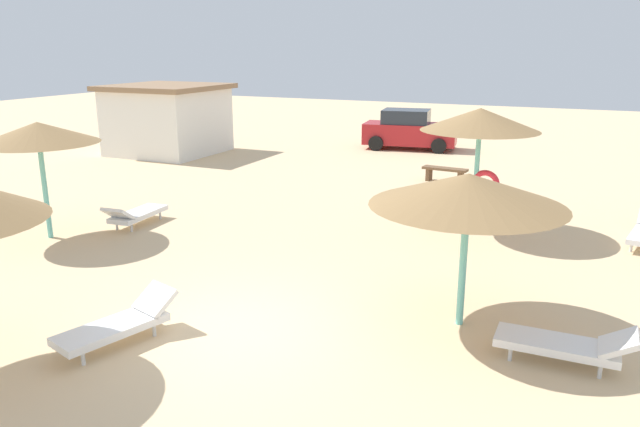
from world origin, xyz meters
The scene contains 11 objects.
ground_plane centered at (0.00, 0.00, 0.00)m, with size 80.00×80.00×0.00m, color #DBBA8C.
parasol_2 centered at (3.14, 1.66, 2.28)m, with size 3.10×3.10×2.54m.
parasol_3 centered at (-6.79, 2.33, 2.51)m, with size 2.73×2.73×2.76m.
parasol_4 centered at (2.33, 7.10, 2.71)m, with size 2.83×2.83×3.02m.
lounger_0 centered at (-1.52, -1.16, 0.32)m, with size 1.16×2.00×0.70m.
lounger_2 centered at (4.81, 0.96, 0.31)m, with size 1.91×0.65×0.65m.
lounger_3 centered at (-5.58, 3.94, 0.31)m, with size 0.76×1.94×0.68m.
lounger_4 centered at (0.78, 7.67, 0.31)m, with size 1.62×1.92×0.69m.
bench_0 centered at (0.41, 12.28, 0.35)m, with size 1.53×0.55×0.49m.
parked_car centered at (-2.62, 18.38, 0.82)m, with size 4.21×2.45×1.72m.
beach_cabana centered at (-11.63, 13.16, 1.45)m, with size 4.33×4.34×2.86m.
Camera 1 is at (4.84, -7.73, 4.47)m, focal length 34.26 mm.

